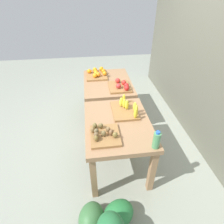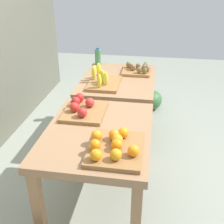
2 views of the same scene
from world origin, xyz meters
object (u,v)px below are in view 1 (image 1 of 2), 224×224
object	(u,v)px
display_table_right	(118,129)
cardboard_produce_box	(117,88)
water_bottle	(157,140)
watermelon_pile	(108,224)
display_table_left	(108,87)
apple_bin	(121,86)
banana_crate	(126,109)
orange_bin	(97,74)
kiwi_bin	(104,134)

from	to	relation	value
display_table_right	cardboard_produce_box	distance (m)	2.05
water_bottle	watermelon_pile	xyz separation A→B (m)	(0.44, -0.56, -0.65)
display_table_left	watermelon_pile	xyz separation A→B (m)	(2.01, -0.23, -0.45)
display_table_left	cardboard_produce_box	size ratio (longest dim) A/B	2.60
display_table_right	water_bottle	distance (m)	0.60
water_bottle	watermelon_pile	bearing A→B (deg)	-51.78
apple_bin	banana_crate	distance (m)	0.65
banana_crate	cardboard_produce_box	bearing A→B (deg)	174.72
display_table_right	cardboard_produce_box	bearing A→B (deg)	171.32
watermelon_pile	cardboard_produce_box	size ratio (longest dim) A/B	1.68
display_table_left	watermelon_pile	world-z (taller)	display_table_left
display_table_right	orange_bin	xyz separation A→B (m)	(-1.37, -0.16, 0.15)
cardboard_produce_box	water_bottle	bearing A→B (deg)	0.56
orange_bin	apple_bin	xyz separation A→B (m)	(0.51, 0.34, -0.00)
orange_bin	cardboard_produce_box	distance (m)	0.99
kiwi_bin	water_bottle	bearing A→B (deg)	66.29
kiwi_bin	orange_bin	bearing A→B (deg)	178.86
cardboard_produce_box	watermelon_pile	bearing A→B (deg)	-10.57
display_table_left	cardboard_produce_box	world-z (taller)	display_table_left
apple_bin	banana_crate	bearing A→B (deg)	-3.88
orange_bin	kiwi_bin	distance (m)	1.60
display_table_left	kiwi_bin	world-z (taller)	kiwi_bin
orange_bin	apple_bin	size ratio (longest dim) A/B	1.10
display_table_left	cardboard_produce_box	distance (m)	1.03
display_table_left	kiwi_bin	xyz separation A→B (m)	(1.35, -0.19, 0.14)
apple_bin	orange_bin	bearing A→B (deg)	-146.07
banana_crate	watermelon_pile	size ratio (longest dim) A/B	0.67
display_table_right	apple_bin	xyz separation A→B (m)	(-0.86, 0.18, 0.14)
kiwi_bin	cardboard_produce_box	bearing A→B (deg)	167.34
banana_crate	watermelon_pile	bearing A→B (deg)	-18.60
display_table_right	water_bottle	size ratio (longest dim) A/B	4.92
banana_crate	watermelon_pile	world-z (taller)	banana_crate
apple_bin	watermelon_pile	xyz separation A→B (m)	(1.76, -0.42, -0.59)
cardboard_produce_box	orange_bin	bearing A→B (deg)	-37.85
apple_bin	water_bottle	bearing A→B (deg)	6.13
display_table_left	cardboard_produce_box	bearing A→B (deg)	160.47
display_table_right	cardboard_produce_box	xyz separation A→B (m)	(-1.97, 0.30, -0.50)
apple_bin	banana_crate	world-z (taller)	banana_crate
water_bottle	banana_crate	bearing A→B (deg)	-164.40
watermelon_pile	orange_bin	bearing A→B (deg)	178.16
orange_bin	display_table_right	bearing A→B (deg)	6.68
orange_bin	cardboard_produce_box	world-z (taller)	orange_bin
kiwi_bin	cardboard_produce_box	distance (m)	2.34
display_table_left	orange_bin	world-z (taller)	orange_bin
display_table_right	kiwi_bin	bearing A→B (deg)	-40.22
orange_bin	watermelon_pile	bearing A→B (deg)	-1.84
display_table_right	watermelon_pile	bearing A→B (deg)	-14.66
kiwi_bin	water_bottle	distance (m)	0.57
orange_bin	apple_bin	distance (m)	0.61
apple_bin	watermelon_pile	bearing A→B (deg)	-13.32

